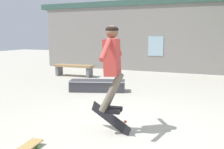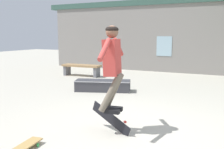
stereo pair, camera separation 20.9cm
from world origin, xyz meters
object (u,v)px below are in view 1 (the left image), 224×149
at_px(skateboard_flipping, 111,118).
at_px(park_bench, 74,68).
at_px(skater, 112,61).
at_px(skate_ledge, 97,86).

bearing_deg(skateboard_flipping, park_bench, 140.69).
bearing_deg(park_bench, skateboard_flipping, -55.73).
height_order(skater, skateboard_flipping, skater).
xyz_separation_m(skate_ledge, skateboard_flipping, (1.60, -2.82, 0.06)).
xyz_separation_m(park_bench, skate_ledge, (2.11, -2.15, -0.18)).
height_order(park_bench, skater, skater).
xyz_separation_m(skate_ledge, skater, (1.66, -2.87, 1.09)).
xyz_separation_m(park_bench, skateboard_flipping, (3.71, -4.97, -0.12)).
bearing_deg(skate_ledge, park_bench, 115.56).
bearing_deg(skateboard_flipping, skater, -32.79).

